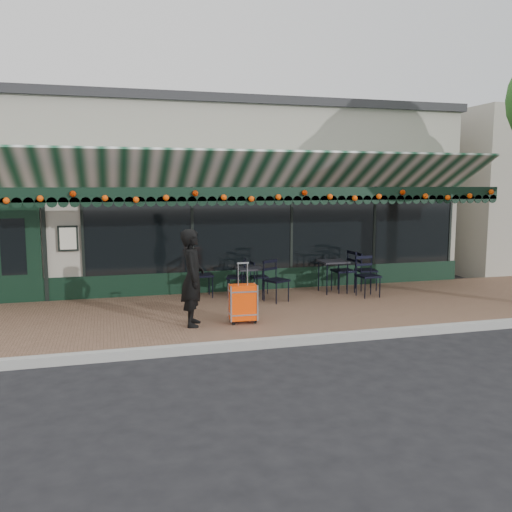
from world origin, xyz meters
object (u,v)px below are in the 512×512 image
object	(u,v)px
chair_a_front	(368,276)
cafe_table_a	(333,264)
cafe_table_b	(250,271)
chair_b_right	(259,277)
woman	(193,278)
chair_b_front	(276,281)
suitcase	(243,303)
chair_a_left	(343,271)
chair_solo	(202,276)
chair_a_right	(366,271)
chair_b_left	(237,277)

from	to	relation	value
chair_a_front	cafe_table_a	bearing A→B (deg)	125.35
cafe_table_b	chair_b_right	size ratio (longest dim) A/B	0.91
woman	chair_b_front	bearing A→B (deg)	-41.66
suitcase	chair_a_front	bearing A→B (deg)	27.85
chair_a_left	chair_solo	size ratio (longest dim) A/B	1.01
cafe_table_a	woman	bearing A→B (deg)	-149.62
chair_solo	suitcase	bearing A→B (deg)	-173.52
cafe_table_b	chair_b_right	world-z (taller)	chair_b_right
chair_a_left	chair_a_right	size ratio (longest dim) A/B	1.06
chair_a_left	chair_b_right	xyz separation A→B (m)	(-1.95, 0.36, -0.11)
cafe_table_b	chair_b_front	size ratio (longest dim) A/B	0.76
woman	cafe_table_a	bearing A→B (deg)	-47.73
chair_solo	chair_b_front	bearing A→B (deg)	-122.70
cafe_table_b	chair_a_front	xyz separation A→B (m)	(2.61, -0.53, -0.16)
cafe_table_a	chair_a_left	world-z (taller)	chair_a_left
woman	chair_b_left	distance (m)	2.63
cafe_table_a	chair_solo	world-z (taller)	chair_solo
cafe_table_a	chair_a_front	size ratio (longest dim) A/B	0.81
suitcase	cafe_table_b	size ratio (longest dim) A/B	1.60
woman	chair_b_right	size ratio (longest dim) A/B	2.29
suitcase	chair_a_front	size ratio (longest dim) A/B	1.20
cafe_table_b	chair_solo	bearing A→B (deg)	155.87
chair_a_left	chair_a_right	distance (m)	0.63
chair_a_right	chair_solo	distance (m)	3.94
chair_b_right	chair_b_front	distance (m)	0.99
chair_a_left	chair_a_front	distance (m)	0.74
cafe_table_b	chair_a_left	bearing A→B (deg)	3.67
suitcase	cafe_table_b	distance (m)	2.17
chair_solo	chair_a_front	bearing A→B (deg)	-105.91
cafe_table_b	chair_a_left	xyz separation A→B (m)	(2.31, 0.15, -0.13)
chair_a_left	chair_b_right	distance (m)	1.99
cafe_table_a	chair_a_front	bearing A→B (deg)	-50.59
chair_a_front	chair_a_left	bearing A→B (deg)	109.71
woman	chair_a_front	size ratio (longest dim) A/B	1.87
chair_a_front	chair_solo	world-z (taller)	chair_solo
chair_a_right	chair_b_left	bearing A→B (deg)	95.27
cafe_table_b	chair_b_right	xyz separation A→B (m)	(0.36, 0.51, -0.24)
suitcase	chair_b_left	size ratio (longest dim) A/B	1.26
woman	suitcase	distance (m)	1.03
chair_a_front	chair_solo	xyz separation A→B (m)	(-3.60, 0.97, 0.02)
woman	suitcase	xyz separation A→B (m)	(0.90, -0.08, -0.49)
woman	cafe_table_a	size ratio (longest dim) A/B	2.31
cafe_table_a	chair_solo	bearing A→B (deg)	174.55
chair_b_left	chair_solo	world-z (taller)	chair_solo
chair_b_front	woman	bearing A→B (deg)	-170.76
chair_b_right	chair_a_front	bearing A→B (deg)	-115.64
chair_solo	chair_b_left	bearing A→B (deg)	-104.17
cafe_table_a	chair_b_front	bearing A→B (deg)	-158.70
suitcase	chair_b_left	xyz separation A→B (m)	(0.43, 2.31, 0.07)
chair_a_front	chair_b_right	distance (m)	2.48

